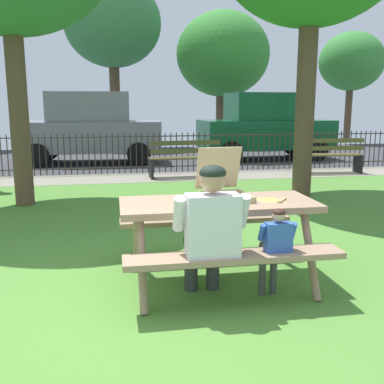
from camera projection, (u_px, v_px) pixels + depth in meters
name	position (u px, v px, depth m)	size (l,w,h in m)	color
ground	(112.00, 249.00, 5.22)	(28.00, 11.49, 0.02)	#518734
cobblestone_walkway	(111.00, 179.00, 10.09)	(28.00, 1.40, 0.01)	gray
street_asphalt	(110.00, 158.00, 13.89)	(28.00, 6.47, 0.01)	#38383D
picnic_table_foreground	(218.00, 219.00, 4.15)	(1.81, 1.49, 0.79)	#9D7C62
pizza_box_open	(223.00, 186.00, 4.23)	(0.48, 0.55, 0.48)	tan
pizza_slice_on_table	(271.00, 199.00, 4.16)	(0.32, 0.31, 0.02)	#E5C354
adult_at_table	(210.00, 229.00, 3.62)	(0.61, 0.59, 1.19)	#363636
child_at_table	(275.00, 244.00, 3.72)	(0.31, 0.30, 0.82)	#434343
iron_fence_streetside	(110.00, 153.00, 10.67)	(19.93, 0.03, 0.97)	#2D2823
park_bench_center	(184.00, 159.00, 10.17)	(1.62, 0.54, 0.85)	brown
park_bench_right	(329.00, 156.00, 10.79)	(1.63, 0.60, 0.85)	brown
parked_car_left	(90.00, 127.00, 12.55)	(3.96, 1.95, 1.98)	gray
parked_car_center	(265.00, 126.00, 13.46)	(3.97, 1.96, 1.98)	#0F4F2A
far_tree_center	(113.00, 24.00, 16.93)	(3.68, 3.68, 6.34)	brown
far_tree_midright	(223.00, 55.00, 17.89)	(3.73, 3.73, 5.30)	brown
far_tree_right	(351.00, 62.00, 18.92)	(2.72, 2.72, 4.66)	brown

